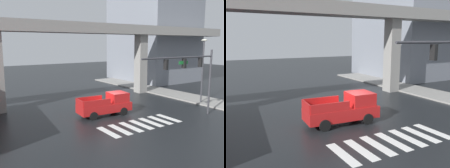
{
  "view_description": "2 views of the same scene",
  "coord_description": "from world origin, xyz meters",
  "views": [
    {
      "loc": [
        -13.4,
        -19.82,
        6.76
      ],
      "look_at": [
        0.93,
        1.22,
        2.62
      ],
      "focal_mm": 40.0,
      "sensor_mm": 36.0,
      "label": 1
    },
    {
      "loc": [
        -9.1,
        -14.52,
        5.74
      ],
      "look_at": [
        -0.79,
        0.52,
        2.61
      ],
      "focal_mm": 39.26,
      "sensor_mm": 36.0,
      "label": 2
    }
  ],
  "objects": [
    {
      "name": "elevated_overpass",
      "position": [
        0.0,
        6.34,
        7.84
      ],
      "size": [
        51.06,
        2.47,
        9.13
      ],
      "color": "gray",
      "rests_on": "ground"
    },
    {
      "name": "crosswalk_stripes",
      "position": [
        -0.0,
        -4.51,
        0.01
      ],
      "size": [
        7.15,
        2.8,
        0.01
      ],
      "color": "silver",
      "rests_on": "ground"
    },
    {
      "name": "ground_plane",
      "position": [
        0.0,
        0.0,
        0.0
      ],
      "size": [
        120.0,
        120.0,
        0.0
      ],
      "primitive_type": "plane",
      "color": "black"
    },
    {
      "name": "pickup_truck",
      "position": [
        -0.75,
        -0.42,
        0.99
      ],
      "size": [
        5.24,
        2.39,
        2.08
      ],
      "color": "red",
      "rests_on": "ground"
    },
    {
      "name": "sidewalk_east",
      "position": [
        11.86,
        2.0,
        0.07
      ],
      "size": [
        4.0,
        36.0,
        0.15
      ],
      "primitive_type": "cube",
      "color": "gray",
      "rests_on": "ground"
    }
  ]
}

